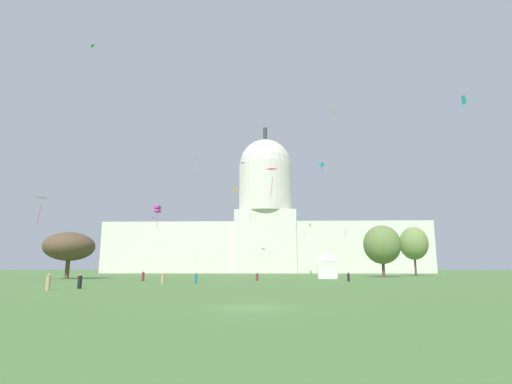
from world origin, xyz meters
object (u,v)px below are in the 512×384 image
object	(u,v)px
kite_gold_mid	(235,189)
person_black_edge_west	(348,277)
kite_lime_low	(310,225)
kite_cyan_high	(195,162)
kite_yellow_low	(195,252)
capitol_building	(266,228)
kite_black_low	(303,234)
kite_red_low	(272,173)
kite_white_low	(250,214)
kite_magenta_low	(157,209)
kite_pink_low	(42,200)
kite_turquoise_mid	(321,164)
tree_west_far	(69,247)
kite_violet_low	(151,219)
person_tan_lawn_far_right	(163,279)
person_maroon_near_tent	(143,276)
tree_east_near	(382,245)
kite_green_high	(90,47)
kite_turquoise_mid_b	(464,101)
person_tan_back_right	(48,283)
event_tent	(327,265)
tree_east_mid	(414,243)
kite_orange_high	(334,112)
person_maroon_deep_crowd	(257,277)
person_teal_mid_left	(196,279)
kite_blue_high	(243,165)

from	to	relation	value
kite_gold_mid	person_black_edge_west	bearing A→B (deg)	-21.01
kite_lime_low	kite_cyan_high	bearing A→B (deg)	15.50
kite_lime_low	kite_yellow_low	bearing A→B (deg)	-24.25
capitol_building	kite_black_low	size ratio (longest dim) A/B	82.74
kite_gold_mid	kite_red_low	xyz separation A→B (m)	(11.83, -63.50, -9.82)
kite_white_low	kite_magenta_low	size ratio (longest dim) A/B	0.72
kite_cyan_high	kite_black_low	bearing A→B (deg)	-111.40
kite_pink_low	kite_turquoise_mid	bearing A→B (deg)	-27.57
kite_gold_mid	kite_lime_low	xyz separation A→B (m)	(25.37, 17.37, -10.00)
tree_west_far	kite_violet_low	bearing A→B (deg)	37.15
capitol_building	person_tan_lawn_far_right	distance (m)	121.64
person_maroon_near_tent	kite_gold_mid	xyz separation A→B (m)	(10.76, 56.65, 26.44)
tree_east_near	kite_green_high	size ratio (longest dim) A/B	5.82
kite_magenta_low	kite_turquoise_mid_b	xyz separation A→B (m)	(51.84, -11.74, 15.45)
capitol_building	person_maroon_near_tent	distance (m)	111.74
kite_red_low	kite_turquoise_mid_b	world-z (taller)	kite_turquoise_mid_b
tree_east_near	kite_lime_low	world-z (taller)	kite_lime_low
kite_magenta_low	person_tan_back_right	bearing A→B (deg)	-74.95
kite_cyan_high	event_tent	bearing A→B (deg)	163.94
kite_pink_low	kite_red_low	xyz separation A→B (m)	(37.81, 0.19, 4.20)
person_tan_lawn_far_right	kite_cyan_high	size ratio (longest dim) A/B	0.50
capitol_building	kite_turquoise_mid_b	bearing A→B (deg)	-74.14
kite_violet_low	kite_pink_low	bearing A→B (deg)	-37.77
kite_gold_mid	kite_yellow_low	bearing A→B (deg)	167.75
kite_cyan_high	kite_violet_low	distance (m)	38.03
tree_east_mid	kite_yellow_low	distance (m)	79.60
kite_orange_high	capitol_building	bearing A→B (deg)	96.23
kite_yellow_low	kite_lime_low	world-z (taller)	kite_lime_low
person_maroon_near_tent	kite_green_high	distance (m)	54.72
tree_east_mid	kite_green_high	world-z (taller)	kite_green_high
tree_west_far	kite_orange_high	distance (m)	95.09
person_tan_back_right	person_black_edge_west	xyz separation A→B (m)	(36.28, 28.80, -0.07)
kite_orange_high	event_tent	bearing A→B (deg)	-124.87
kite_cyan_high	kite_turquoise_mid_b	size ratio (longest dim) A/B	1.11
person_tan_back_right	kite_cyan_high	bearing A→B (deg)	-9.97
kite_turquoise_mid	kite_white_low	size ratio (longest dim) A/B	0.70
person_black_edge_west	kite_lime_low	bearing A→B (deg)	23.17
tree_east_mid	tree_east_near	size ratio (longest dim) A/B	1.12
kite_black_low	person_maroon_deep_crowd	bearing A→B (deg)	-8.32
kite_turquoise_mid	kite_lime_low	distance (m)	64.00
kite_turquoise_mid_b	kite_yellow_low	bearing A→B (deg)	-128.75
kite_green_high	kite_white_low	distance (m)	58.29
person_tan_back_right	kite_orange_high	bearing A→B (deg)	-37.17
kite_magenta_low	kite_orange_high	xyz separation A→B (m)	(43.05, 60.96, 42.88)
person_maroon_deep_crowd	kite_violet_low	distance (m)	37.23
person_teal_mid_left	kite_red_low	xyz separation A→B (m)	(11.33, 3.67, 16.71)
person_tan_lawn_far_right	kite_red_low	world-z (taller)	kite_red_low
event_tent	kite_green_high	distance (m)	71.77
kite_green_high	kite_pink_low	size ratio (longest dim) A/B	0.53
kite_blue_high	kite_lime_low	size ratio (longest dim) A/B	1.05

